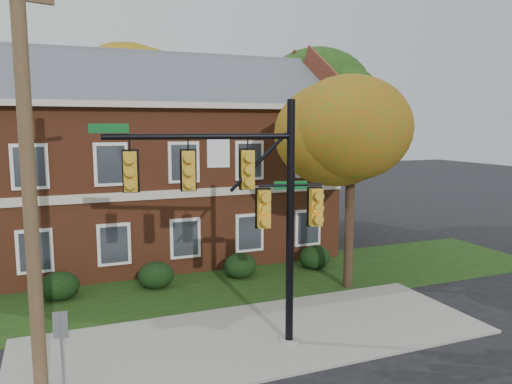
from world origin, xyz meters
name	(u,v)px	position (x,y,z in m)	size (l,w,h in m)	color
ground	(273,351)	(0.00, 0.00, 0.00)	(120.00, 120.00, 0.00)	black
sidewalk	(259,336)	(0.00, 1.00, 0.04)	(14.00, 5.00, 0.08)	gray
grass_strip	(211,287)	(0.00, 6.00, 0.02)	(30.00, 6.00, 0.04)	#193811
apartment_building	(132,153)	(-2.00, 11.95, 4.99)	(18.80, 8.80, 9.74)	brown
hedge_left	(59,286)	(-5.50, 6.70, 0.53)	(1.40, 1.26, 1.05)	black
hedge_center	(156,275)	(-2.00, 6.70, 0.53)	(1.40, 1.26, 1.05)	black
hedge_right	(240,266)	(1.50, 6.70, 0.53)	(1.40, 1.26, 1.05)	black
hedge_far_right	(315,257)	(5.00, 6.70, 0.53)	(1.40, 1.26, 1.05)	black
tree_near_right	(359,116)	(5.22, 3.87, 6.67)	(4.50, 4.25, 8.58)	black
tree_right_rear	(332,93)	(9.31, 12.81, 8.12)	(6.30, 5.95, 10.62)	black
tree_far_rear	(134,84)	(-0.66, 19.79, 8.84)	(6.84, 6.46, 11.52)	black
traffic_signal	(246,197)	(-0.62, 0.48, 4.36)	(6.21, 1.37, 7.03)	gray
utility_pole	(29,185)	(-6.00, 0.14, 4.98)	(1.49, 0.54, 9.82)	brown
sign_post	(61,342)	(-5.50, -0.68, 1.50)	(0.32, 0.08, 2.21)	slate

